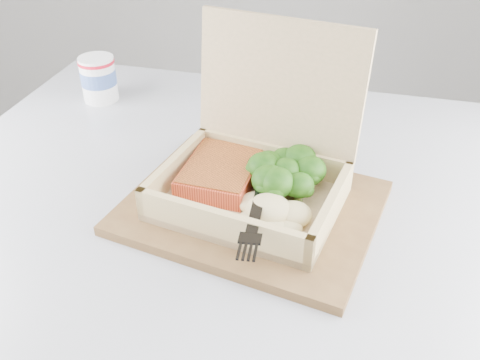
# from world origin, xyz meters

# --- Properties ---
(cafe_table) EXTENTS (1.02, 1.02, 0.76)m
(cafe_table) POSITION_xyz_m (0.58, 0.44, 0.56)
(cafe_table) COLOR black
(cafe_table) RESTS_ON floor
(serving_tray) EXTENTS (0.38, 0.34, 0.01)m
(serving_tray) POSITION_xyz_m (0.62, 0.47, 0.77)
(serving_tray) COLOR brown
(serving_tray) RESTS_ON cafe_table
(takeout_container) EXTENTS (0.28, 0.26, 0.21)m
(takeout_container) POSITION_xyz_m (0.63, 0.50, 0.82)
(takeout_container) COLOR tan
(takeout_container) RESTS_ON serving_tray
(salmon_fillet) EXTENTS (0.11, 0.14, 0.02)m
(salmon_fillet) POSITION_xyz_m (0.58, 0.50, 0.80)
(salmon_fillet) COLOR #E1522C
(salmon_fillet) RESTS_ON takeout_container
(broccoli_pile) EXTENTS (0.11, 0.11, 0.04)m
(broccoli_pile) POSITION_xyz_m (0.66, 0.49, 0.80)
(broccoli_pile) COLOR #346D18
(broccoli_pile) RESTS_ON takeout_container
(mashed_potatoes) EXTENTS (0.09, 0.08, 0.03)m
(mashed_potatoes) POSITION_xyz_m (0.64, 0.42, 0.80)
(mashed_potatoes) COLOR #D1C087
(mashed_potatoes) RESTS_ON takeout_container
(plastic_fork) EXTENTS (0.03, 0.17, 0.02)m
(plastic_fork) POSITION_xyz_m (0.63, 0.44, 0.81)
(plastic_fork) COLOR black
(plastic_fork) RESTS_ON mashed_potatoes
(paper_cup) EXTENTS (0.06, 0.06, 0.08)m
(paper_cup) POSITION_xyz_m (0.33, 0.78, 0.80)
(paper_cup) COLOR white
(paper_cup) RESTS_ON cafe_table
(receipt) EXTENTS (0.13, 0.14, 0.00)m
(receipt) POSITION_xyz_m (0.64, 0.64, 0.76)
(receipt) COLOR white
(receipt) RESTS_ON cafe_table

